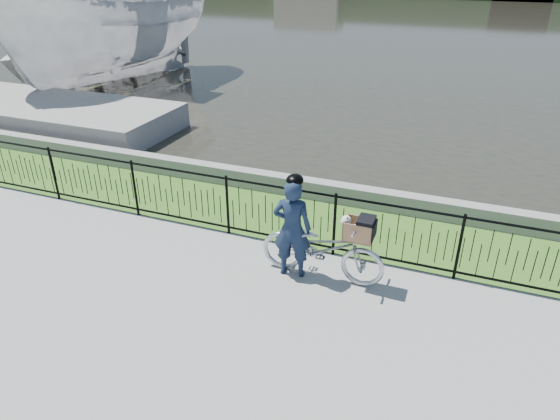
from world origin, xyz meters
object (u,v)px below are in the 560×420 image
at_px(cyclist, 292,227).
at_px(boat_near, 114,28).
at_px(bicycle_rig, 323,248).
at_px(boat_far, 85,47).
at_px(dock, 21,110).

xyz_separation_m(cyclist, boat_near, (-10.42, 9.46, 1.30)).
height_order(bicycle_rig, boat_near, boat_near).
relative_size(boat_near, boat_far, 1.16).
height_order(dock, boat_near, boat_near).
xyz_separation_m(bicycle_rig, boat_near, (-10.90, 9.36, 1.62)).
bearing_deg(boat_near, boat_far, 147.43).
distance_m(cyclist, boat_far, 18.23).
xyz_separation_m(dock, cyclist, (10.54, -4.71, 0.50)).
bearing_deg(cyclist, dock, 155.93).
bearing_deg(dock, bicycle_rig, -22.70).
bearing_deg(bicycle_rig, boat_far, 141.18).
relative_size(bicycle_rig, boat_near, 0.18).
xyz_separation_m(dock, boat_near, (0.12, 4.75, 1.81)).
bearing_deg(bicycle_rig, boat_near, 139.35).
height_order(boat_near, boat_far, boat_near).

